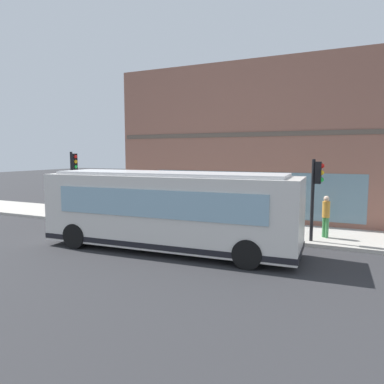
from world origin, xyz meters
name	(u,v)px	position (x,y,z in m)	size (l,w,h in m)	color
ground	(204,253)	(0.00, 0.00, 0.00)	(120.00, 120.00, 0.00)	#2D2D30
sidewalk_curb	(239,229)	(4.53, 0.00, 0.07)	(3.86, 40.00, 0.15)	#B2ADA3
building_corner	(268,144)	(10.23, 0.00, 4.34)	(7.60, 16.24, 8.70)	#8C5B4C
city_bus_nearside	(168,211)	(-0.17, 1.44, 1.55)	(3.08, 10.16, 3.07)	silver
traffic_light_near_corner	(316,184)	(3.10, -3.68, 2.52)	(0.32, 0.49, 3.40)	black
traffic_light_down_block	(73,172)	(3.21, 9.37, 2.75)	(0.32, 0.49, 3.72)	black
pedestrian_walking_along_curb	(326,213)	(3.99, -4.03, 1.21)	(0.32, 0.32, 1.82)	#3F8C4C
pedestrian_by_light_pole	(135,197)	(5.72, 6.92, 1.14)	(0.32, 0.32, 1.72)	#3359A5
pedestrian_near_hydrant	(116,199)	(4.77, 7.63, 1.12)	(0.32, 0.32, 1.68)	#99994C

